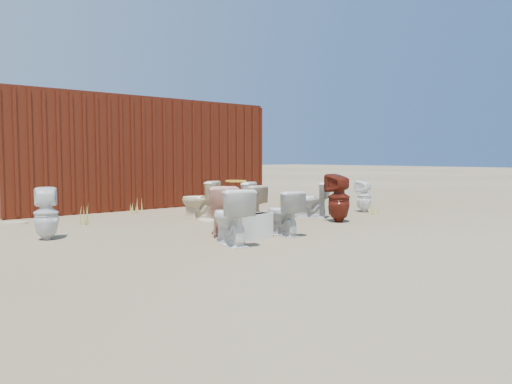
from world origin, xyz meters
TOP-DOWN VIEW (x-y plane):
  - ground at (0.00, 0.00)m, footprint 100.00×100.00m
  - shipping_container at (0.00, 5.20)m, footprint 6.00×2.40m
  - toilet_front_a at (-1.40, -0.57)m, footprint 0.56×0.78m
  - toilet_front_pink at (-1.05, 0.11)m, footprint 0.69×0.81m
  - toilet_front_c at (-0.36, -0.42)m, footprint 0.45×0.68m
  - toilet_front_maroon at (1.37, 0.02)m, footprint 0.41×0.42m
  - toilet_front_e at (1.46, 0.77)m, footprint 0.66×0.75m
  - toilet_back_a at (-3.06, 1.35)m, footprint 0.40×0.41m
  - toilet_back_beige_left at (-0.22, 1.93)m, footprint 0.67×0.78m
  - toilet_back_beige_right at (0.08, 0.91)m, footprint 0.40×0.65m
  - toilet_back_yellowlid at (0.25, 1.46)m, footprint 0.63×0.76m
  - toilet_back_e at (2.98, 0.73)m, footprint 0.30×0.30m
  - yellow_lid at (0.25, 1.46)m, footprint 0.34×0.43m
  - loose_tank at (-0.87, -0.44)m, footprint 0.53×0.29m
  - loose_lid_near at (-0.25, 1.58)m, footprint 0.52×0.59m
  - loose_lid_far at (-2.96, 3.43)m, footprint 0.59×0.58m
  - weed_clump_a at (-2.13, 2.54)m, footprint 0.36×0.36m
  - weed_clump_b at (0.70, 2.50)m, footprint 0.32×0.32m
  - weed_clump_c at (2.32, 2.46)m, footprint 0.36×0.36m
  - weed_clump_d at (-0.67, 3.50)m, footprint 0.30×0.30m
  - weed_clump_e at (1.39, 3.50)m, footprint 0.34×0.34m
  - weed_clump_f at (2.76, 0.36)m, footprint 0.28×0.28m

SIDE VIEW (x-z plane):
  - ground at x=0.00m, z-range 0.00..0.00m
  - loose_lid_near at x=-0.25m, z-range 0.00..0.02m
  - loose_lid_far at x=-2.96m, z-range 0.00..0.02m
  - weed_clump_f at x=2.76m, z-range 0.00..0.22m
  - weed_clump_b at x=0.70m, z-range 0.00..0.25m
  - weed_clump_d at x=-0.67m, z-range 0.00..0.27m
  - weed_clump_e at x=1.39m, z-range 0.00..0.27m
  - weed_clump_c at x=2.32m, z-range 0.00..0.32m
  - weed_clump_a at x=-2.13m, z-range 0.00..0.34m
  - loose_tank at x=-0.87m, z-range 0.00..0.35m
  - toilet_front_c at x=-0.36m, z-range 0.00..0.65m
  - toilet_back_beige_right at x=0.08m, z-range 0.00..0.65m
  - toilet_back_e at x=2.98m, z-range 0.00..0.65m
  - toilet_front_e at x=1.46m, z-range 0.00..0.66m
  - toilet_back_yellowlid at x=0.25m, z-range 0.00..0.68m
  - toilet_back_beige_left at x=-0.22m, z-range 0.00..0.69m
  - toilet_back_a at x=-3.06m, z-range 0.00..0.71m
  - toilet_front_pink at x=-1.05m, z-range 0.00..0.72m
  - toilet_front_a at x=-1.40m, z-range 0.00..0.72m
  - toilet_front_maroon at x=1.37m, z-range 0.00..0.83m
  - yellow_lid at x=0.25m, z-range 0.68..0.70m
  - shipping_container at x=0.00m, z-range 0.00..2.40m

